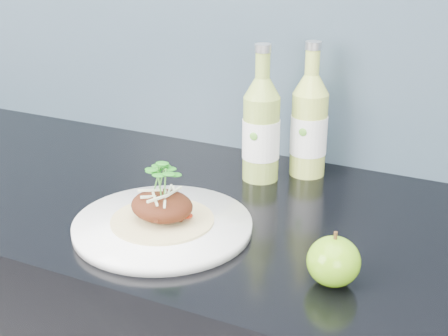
{
  "coord_description": "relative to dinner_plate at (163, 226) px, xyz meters",
  "views": [
    {
      "loc": [
        0.37,
        0.82,
        1.37
      ],
      "look_at": [
        -0.03,
        1.64,
        1.0
      ],
      "focal_mm": 50.0,
      "sensor_mm": 36.0,
      "label": 1
    }
  ],
  "objects": [
    {
      "name": "dinner_plate",
      "position": [
        0.0,
        0.0,
        0.0
      ],
      "size": [
        0.34,
        0.34,
        0.02
      ],
      "color": "white",
      "rests_on": "kitchen_counter"
    },
    {
      "name": "pork_taco",
      "position": [
        0.0,
        0.0,
        0.04
      ],
      "size": [
        0.17,
        0.17,
        0.1
      ],
      "color": "tan",
      "rests_on": "dinner_plate"
    },
    {
      "name": "cider_bottle_right",
      "position": [
        0.13,
        0.33,
        0.09
      ],
      "size": [
        0.08,
        0.08,
        0.26
      ],
      "rotation": [
        0.0,
        0.0,
        -0.11
      ],
      "color": "#B4C853",
      "rests_on": "kitchen_counter"
    },
    {
      "name": "green_apple",
      "position": [
        0.29,
        -0.03,
        0.03
      ],
      "size": [
        0.09,
        0.09,
        0.08
      ],
      "rotation": [
        0.0,
        0.0,
        0.35
      ],
      "color": "#5B9510",
      "rests_on": "kitchen_counter"
    },
    {
      "name": "cider_bottle_left",
      "position": [
        0.06,
        0.27,
        0.09
      ],
      "size": [
        0.08,
        0.08,
        0.26
      ],
      "rotation": [
        0.0,
        0.0,
        -0.08
      ],
      "color": "#93AD48",
      "rests_on": "kitchen_counter"
    }
  ]
}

